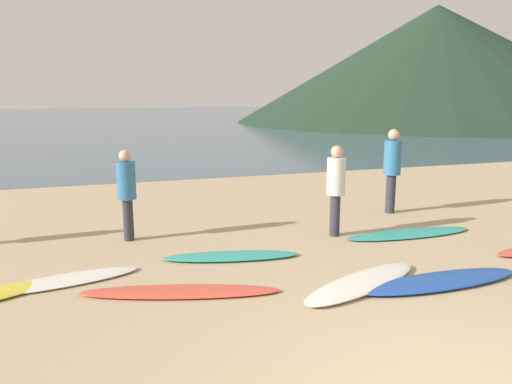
{
  "coord_description": "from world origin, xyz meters",
  "views": [
    {
      "loc": [
        -2.72,
        -2.6,
        2.5
      ],
      "look_at": [
        0.4,
        6.48,
        0.6
      ],
      "focal_mm": 33.75,
      "sensor_mm": 36.0,
      "label": 1
    }
  ],
  "objects": [
    {
      "name": "surfboard_1",
      "position": [
        -3.21,
        4.15,
        0.03
      ],
      "size": [
        2.13,
        0.89,
        0.06
      ],
      "primitive_type": "ellipsoid",
      "rotation": [
        0.0,
        0.0,
        0.18
      ],
      "color": "silver",
      "rests_on": "ground"
    },
    {
      "name": "person_2",
      "position": [
        3.42,
        6.18,
        1.08
      ],
      "size": [
        0.37,
        0.37,
        1.83
      ],
      "rotation": [
        0.0,
        0.0,
        0.68
      ],
      "color": "#2D2D38",
      "rests_on": "ground"
    },
    {
      "name": "ground_plane",
      "position": [
        0.0,
        10.0,
        -0.1
      ],
      "size": [
        120.0,
        120.0,
        0.2
      ],
      "primitive_type": "cube",
      "color": "tan",
      "rests_on": "ground"
    },
    {
      "name": "surfboard_3",
      "position": [
        -0.74,
        4.38,
        0.04
      ],
      "size": [
        2.2,
        0.95,
        0.07
      ],
      "primitive_type": "ellipsoid",
      "rotation": [
        0.0,
        0.0,
        -0.22
      ],
      "color": "teal",
      "rests_on": "ground"
    },
    {
      "name": "surfboard_6",
      "position": [
        2.73,
        4.56,
        0.03
      ],
      "size": [
        2.56,
        0.67,
        0.06
      ],
      "primitive_type": "ellipsoid",
      "rotation": [
        0.0,
        0.0,
        -0.03
      ],
      "color": "teal",
      "rests_on": "ground"
    },
    {
      "name": "headland_hill",
      "position": [
        29.91,
        37.99,
        5.63
      ],
      "size": [
        39.12,
        39.12,
        11.27
      ],
      "primitive_type": "cone",
      "color": "#1E3323",
      "rests_on": "ground"
    },
    {
      "name": "surfboard_4",
      "position": [
        0.63,
        2.71,
        0.05
      ],
      "size": [
        2.29,
        1.4,
        0.1
      ],
      "primitive_type": "ellipsoid",
      "rotation": [
        0.0,
        0.0,
        0.4
      ],
      "color": "silver",
      "rests_on": "ground"
    },
    {
      "name": "ocean_water",
      "position": [
        0.0,
        61.89,
        0.0
      ],
      "size": [
        140.0,
        100.0,
        0.01
      ],
      "primitive_type": "cube",
      "color": "#475B6B",
      "rests_on": "ground"
    },
    {
      "name": "surfboard_2",
      "position": [
        -1.75,
        3.25,
        0.03
      ],
      "size": [
        2.62,
        1.2,
        0.06
      ],
      "primitive_type": "ellipsoid",
      "rotation": [
        0.0,
        0.0,
        -0.29
      ],
      "color": "#D84C38",
      "rests_on": "ground"
    },
    {
      "name": "surfboard_5",
      "position": [
        1.65,
        2.42,
        0.05
      ],
      "size": [
        2.5,
        0.61,
        0.09
      ],
      "primitive_type": "ellipsoid",
      "rotation": [
        0.0,
        0.0,
        0.01
      ],
      "color": "#1E479E",
      "rests_on": "ground"
    },
    {
      "name": "person_0",
      "position": [
        -2.18,
        5.91,
        0.95
      ],
      "size": [
        0.33,
        0.33,
        1.61
      ],
      "rotation": [
        0.0,
        0.0,
        1.85
      ],
      "color": "#2D2D38",
      "rests_on": "ground"
    },
    {
      "name": "person_3",
      "position": [
        1.41,
        4.98,
        0.98
      ],
      "size": [
        0.33,
        0.33,
        1.65
      ],
      "rotation": [
        0.0,
        0.0,
        3.51
      ],
      "color": "#2D2D38",
      "rests_on": "ground"
    }
  ]
}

